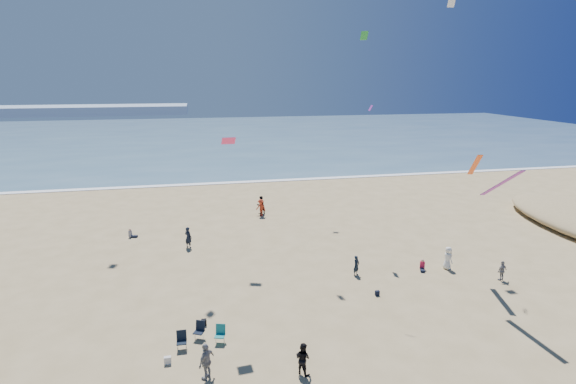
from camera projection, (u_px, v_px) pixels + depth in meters
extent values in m
cube|color=#476B84|center=(206.00, 136.00, 107.74)|extent=(220.00, 100.00, 0.06)
cube|color=white|center=(217.00, 183.00, 60.35)|extent=(220.00, 1.20, 0.08)
cube|color=#7A8EA8|center=(36.00, 111.00, 166.57)|extent=(110.00, 20.00, 3.20)
imported|color=gray|center=(502.00, 271.00, 31.55)|extent=(0.91, 0.57, 1.45)
imported|color=black|center=(188.00, 237.00, 37.53)|extent=(0.79, 0.77, 1.83)
imported|color=gray|center=(206.00, 361.00, 21.20)|extent=(1.02, 1.14, 1.86)
imported|color=black|center=(261.00, 205.00, 46.94)|extent=(1.14, 1.05, 1.89)
imported|color=#AD3018|center=(261.00, 208.00, 46.14)|extent=(1.29, 1.28, 1.78)
imported|color=black|center=(356.00, 266.00, 32.35)|extent=(0.65, 0.61, 1.50)
imported|color=black|center=(303.00, 358.00, 21.60)|extent=(0.99, 1.00, 1.63)
imported|color=white|center=(448.00, 258.00, 33.42)|extent=(0.65, 0.91, 1.74)
cube|color=silver|center=(168.00, 360.00, 22.45)|extent=(0.35, 0.20, 0.40)
cube|color=black|center=(204.00, 322.00, 25.94)|extent=(0.30, 0.22, 0.38)
cube|color=black|center=(377.00, 293.00, 29.48)|extent=(0.28, 0.18, 0.34)
cube|color=silver|center=(451.00, 2.00, 34.94)|extent=(0.60, 0.23, 0.71)
cube|color=green|center=(364.00, 36.00, 29.13)|extent=(0.55, 0.52, 0.57)
cube|color=purple|center=(371.00, 108.00, 35.50)|extent=(0.41, 0.82, 0.44)
cube|color=#D52B64|center=(229.00, 141.00, 24.72)|extent=(0.78, 0.52, 0.43)
cube|color=purple|center=(501.00, 184.00, 26.52)|extent=(0.35, 3.14, 2.21)
cube|color=#DE4B17|center=(475.00, 165.00, 30.78)|extent=(0.35, 2.64, 1.87)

